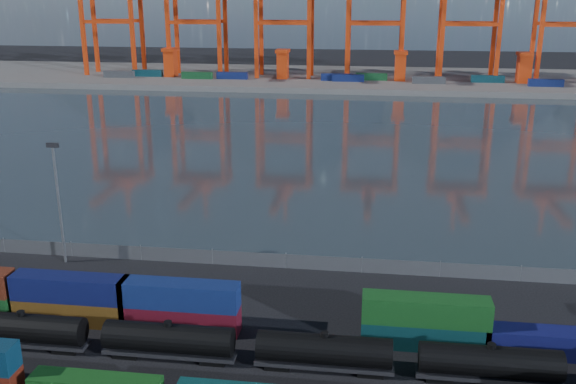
# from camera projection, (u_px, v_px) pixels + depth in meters

# --- Properties ---
(harbor_water) EXTENTS (700.00, 700.00, 0.00)m
(harbor_water) POSITION_uv_depth(u_px,v_px,m) (329.00, 139.00, 157.94)
(harbor_water) COLOR #273339
(harbor_water) RESTS_ON ground
(far_quay) EXTENTS (700.00, 70.00, 2.00)m
(far_quay) POSITION_uv_depth(u_px,v_px,m) (348.00, 79.00, 256.80)
(far_quay) COLOR #514F4C
(far_quay) RESTS_ON ground
(container_row_north) EXTENTS (142.44, 2.64, 5.62)m
(container_row_north) POSITION_uv_depth(u_px,v_px,m) (204.00, 312.00, 68.84)
(container_row_north) COLOR navy
(container_row_north) RESTS_ON ground
(tanker_string) EXTENTS (106.52, 2.90, 4.16)m
(tanker_string) POSITION_uv_depth(u_px,v_px,m) (169.00, 340.00, 63.79)
(tanker_string) COLOR black
(tanker_string) RESTS_ON ground
(waterfront_fence) EXTENTS (160.12, 0.12, 2.20)m
(waterfront_fence) POSITION_uv_depth(u_px,v_px,m) (286.00, 261.00, 84.92)
(waterfront_fence) COLOR #595B5E
(waterfront_fence) RESTS_ON ground
(yard_light_mast) EXTENTS (1.60, 0.40, 16.60)m
(yard_light_mast) POSITION_uv_depth(u_px,v_px,m) (58.00, 197.00, 84.34)
(yard_light_mast) COLOR slate
(yard_light_mast) RESTS_ON ground
(quay_containers) EXTENTS (172.58, 10.99, 2.60)m
(quay_containers) POSITION_uv_depth(u_px,v_px,m) (318.00, 77.00, 243.77)
(quay_containers) COLOR navy
(quay_containers) RESTS_ON far_quay
(straddle_carriers) EXTENTS (140.00, 7.00, 11.10)m
(straddle_carriers) POSITION_uv_depth(u_px,v_px,m) (341.00, 64.00, 245.60)
(straddle_carriers) COLOR #EB3C10
(straddle_carriers) RESTS_ON far_quay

